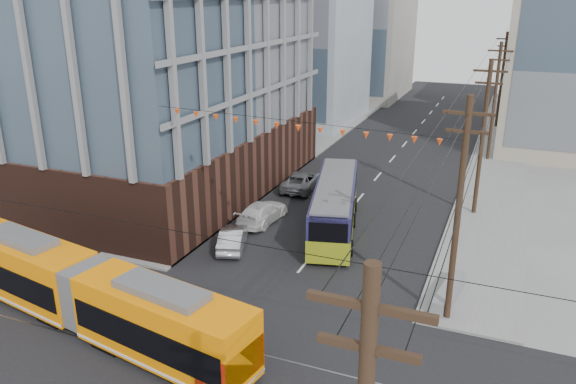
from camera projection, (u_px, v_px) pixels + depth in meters
name	position (u px, v px, depth m)	size (l,w,h in m)	color
office_building	(85.00, 4.00, 43.98)	(30.00, 25.00, 28.60)	#381E16
bg_bldg_nw_near	(285.00, 45.00, 69.29)	(18.00, 16.00, 18.00)	#8C99A5
bg_bldg_nw_far	(353.00, 29.00, 85.35)	(16.00, 18.00, 20.00)	gray
utility_pole_far	(501.00, 81.00, 64.89)	(0.30, 0.30, 11.00)	black
streetcar	(88.00, 295.00, 26.21)	(18.29, 2.57, 3.52)	orange
city_bus	(335.00, 205.00, 37.44)	(2.58, 11.93, 3.38)	#211E46
parked_car_silver	(233.00, 238.00, 34.89)	(1.45, 4.16, 1.37)	silver
parked_car_white	(262.00, 212.00, 38.91)	(2.03, 4.99, 1.45)	white
parked_car_grey	(301.00, 181.00, 45.44)	(2.43, 5.27, 1.47)	slate
jersey_barrier	(448.00, 293.00, 29.04)	(0.97, 4.31, 0.86)	gray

